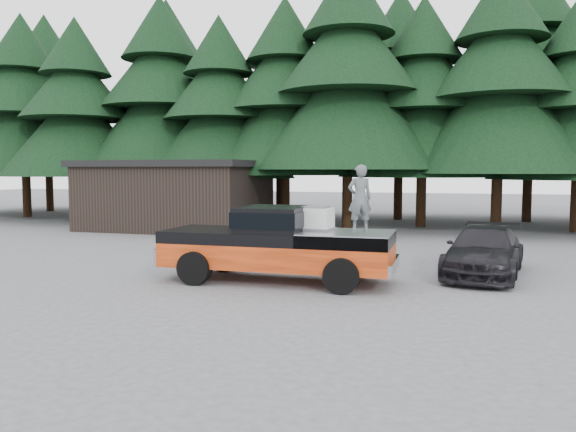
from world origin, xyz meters
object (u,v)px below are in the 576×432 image
(air_compressor, at_px, (316,219))
(parked_car, at_px, (484,251))
(man_on_bed, at_px, (360,198))
(utility_building, at_px, (177,194))
(pickup_truck, at_px, (277,256))

(air_compressor, relative_size, parked_car, 0.17)
(air_compressor, distance_m, man_on_bed, 1.24)
(utility_building, bearing_deg, air_compressor, -49.30)
(pickup_truck, distance_m, utility_building, 14.42)
(pickup_truck, distance_m, parked_car, 5.66)
(man_on_bed, xyz_separation_m, parked_car, (3.06, 2.18, -1.50))
(pickup_truck, height_order, man_on_bed, man_on_bed)
(air_compressor, distance_m, utility_building, 14.83)
(pickup_truck, bearing_deg, air_compressor, 12.43)
(parked_car, relative_size, utility_building, 0.54)
(parked_car, bearing_deg, utility_building, 156.09)
(parked_car, distance_m, utility_building, 16.57)
(pickup_truck, relative_size, parked_car, 1.32)
(pickup_truck, bearing_deg, utility_building, 127.24)
(air_compressor, bearing_deg, man_on_bed, 6.36)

